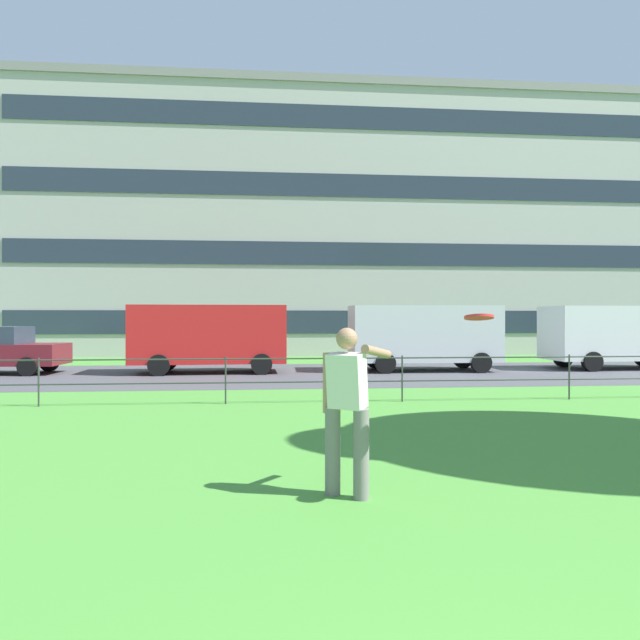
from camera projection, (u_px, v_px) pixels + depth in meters
name	position (u px, v px, depth m)	size (l,w,h in m)	color
street_strip	(299.00, 374.00, 18.43)	(80.00, 7.92, 0.01)	#4C4C51
park_fence	(315.00, 372.00, 12.14)	(34.15, 0.04, 1.00)	#333833
person_thrower	(347.00, 405.00, 5.76)	(0.78, 0.65, 1.71)	slate
frisbee	(479.00, 317.00, 5.27)	(0.30, 0.30, 0.07)	red
panel_van_right	(210.00, 334.00, 18.88)	(5.07, 2.24, 2.24)	red
panel_van_far_left	(424.00, 334.00, 19.57)	(5.03, 2.17, 2.24)	silver
panel_van_left	(617.00, 333.00, 20.32)	(5.02, 2.15, 2.24)	white
apartment_building_background	(332.00, 232.00, 32.49)	(37.55, 10.94, 13.46)	#B7B2AD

